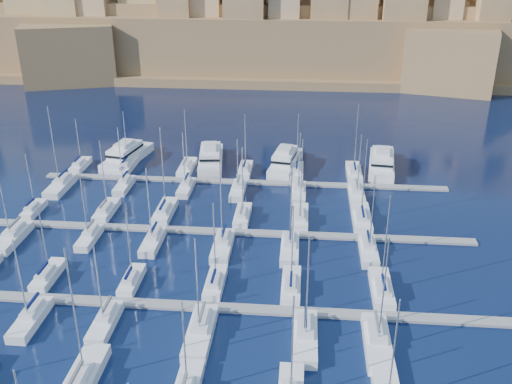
# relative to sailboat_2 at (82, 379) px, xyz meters

# --- Properties ---
(ground) EXTENTS (600.00, 600.00, 0.00)m
(ground) POSITION_rel_sailboat_2_xyz_m (11.90, 27.78, -0.79)
(ground) COLOR black
(ground) RESTS_ON ground
(pontoon_mid_near) EXTENTS (84.00, 2.00, 0.40)m
(pontoon_mid_near) POSITION_rel_sailboat_2_xyz_m (11.90, 15.78, -0.59)
(pontoon_mid_near) COLOR slate
(pontoon_mid_near) RESTS_ON ground
(pontoon_mid_far) EXTENTS (84.00, 2.00, 0.40)m
(pontoon_mid_far) POSITION_rel_sailboat_2_xyz_m (11.90, 37.78, -0.59)
(pontoon_mid_far) COLOR slate
(pontoon_mid_far) RESTS_ON ground
(pontoon_far) EXTENTS (84.00, 2.00, 0.40)m
(pontoon_far) POSITION_rel_sailboat_2_xyz_m (11.90, 59.78, -0.59)
(pontoon_far) COLOR slate
(pontoon_far) RESTS_ON ground
(sailboat_2) EXTENTS (3.21, 10.70, 17.97)m
(sailboat_2) POSITION_rel_sailboat_2_xyz_m (0.00, 0.00, 0.00)
(sailboat_2) COLOR silver
(sailboat_2) RESTS_ON ground
(sailboat_13) EXTENTS (2.51, 8.36, 12.41)m
(sailboat_13) POSITION_rel_sailboat_2_xyz_m (-13.12, 20.85, -0.07)
(sailboat_13) COLOR silver
(sailboat_13) RESTS_ON ground
(sailboat_14) EXTENTS (2.34, 7.80, 12.21)m
(sailboat_14) POSITION_rel_sailboat_2_xyz_m (-0.23, 20.58, -0.07)
(sailboat_14) COLOR silver
(sailboat_14) RESTS_ON ground
(sailboat_15) EXTENTS (2.58, 8.58, 13.70)m
(sailboat_15) POSITION_rel_sailboat_2_xyz_m (12.17, 20.96, -0.05)
(sailboat_15) COLOR silver
(sailboat_15) RESTS_ON ground
(sailboat_16) EXTENTS (2.73, 9.12, 13.68)m
(sailboat_16) POSITION_rel_sailboat_2_xyz_m (23.27, 21.22, -0.05)
(sailboat_16) COLOR silver
(sailboat_16) RESTS_ON ground
(sailboat_17) EXTENTS (2.94, 9.78, 15.53)m
(sailboat_17) POSITION_rel_sailboat_2_xyz_m (36.29, 21.55, -0.03)
(sailboat_17) COLOR silver
(sailboat_17) RESTS_ON ground
(sailboat_19) EXTENTS (2.68, 8.95, 13.38)m
(sailboat_19) POSITION_rel_sailboat_2_xyz_m (-10.97, 10.41, -0.05)
(sailboat_19) COLOR silver
(sailboat_19) RESTS_ON ground
(sailboat_20) EXTENTS (2.58, 8.59, 13.05)m
(sailboat_20) POSITION_rel_sailboat_2_xyz_m (-0.86, 10.59, -0.06)
(sailboat_20) COLOR silver
(sailboat_20) RESTS_ON ground
(sailboat_21) EXTENTS (3.16, 10.54, 15.08)m
(sailboat_21) POSITION_rel_sailboat_2_xyz_m (12.02, 9.63, -0.02)
(sailboat_21) COLOR silver
(sailboat_21) RESTS_ON ground
(sailboat_22) EXTENTS (3.08, 10.28, 16.03)m
(sailboat_22) POSITION_rel_sailboat_2_xyz_m (25.41, 9.76, -0.02)
(sailboat_22) COLOR silver
(sailboat_22) RESTS_ON ground
(sailboat_23) EXTENTS (3.18, 10.61, 16.30)m
(sailboat_23) POSITION_rel_sailboat_2_xyz_m (34.41, 9.59, -0.01)
(sailboat_23) COLOR silver
(sailboat_23) RESTS_ON ground
(sailboat_24) EXTENTS (2.20, 7.35, 11.75)m
(sailboat_24) POSITION_rel_sailboat_2_xyz_m (-25.19, 42.35, -0.08)
(sailboat_24) COLOR silver
(sailboat_24) RESTS_ON ground
(sailboat_25) EXTENTS (2.65, 8.85, 14.43)m
(sailboat_25) POSITION_rel_sailboat_2_xyz_m (-11.56, 43.09, -0.04)
(sailboat_25) COLOR silver
(sailboat_25) RESTS_ON ground
(sailboat_26) EXTENTS (2.96, 9.88, 17.04)m
(sailboat_26) POSITION_rel_sailboat_2_xyz_m (-0.67, 43.59, -0.01)
(sailboat_26) COLOR silver
(sailboat_26) RESTS_ON ground
(sailboat_27) EXTENTS (2.66, 8.88, 14.04)m
(sailboat_27) POSITION_rel_sailboat_2_xyz_m (13.76, 43.10, -0.05)
(sailboat_27) COLOR silver
(sailboat_27) RESTS_ON ground
(sailboat_28) EXTENTS (2.85, 9.49, 15.67)m
(sailboat_28) POSITION_rel_sailboat_2_xyz_m (24.20, 43.40, -0.03)
(sailboat_28) COLOR silver
(sailboat_28) RESTS_ON ground
(sailboat_29) EXTENTS (3.23, 10.75, 15.76)m
(sailboat_29) POSITION_rel_sailboat_2_xyz_m (35.21, 44.02, -0.02)
(sailboat_29) COLOR silver
(sailboat_29) RESTS_ON ground
(sailboat_30) EXTENTS (3.10, 10.35, 15.15)m
(sailboat_30) POSITION_rel_sailboat_2_xyz_m (-24.04, 31.73, -0.03)
(sailboat_30) COLOR silver
(sailboat_30) RESTS_ON ground
(sailboat_31) EXTENTS (2.42, 8.08, 12.72)m
(sailboat_31) POSITION_rel_sailboat_2_xyz_m (-11.09, 32.84, -0.06)
(sailboat_31) COLOR silver
(sailboat_31) RESTS_ON ground
(sailboat_32) EXTENTS (2.67, 8.91, 14.34)m
(sailboat_32) POSITION_rel_sailboat_2_xyz_m (-0.07, 32.43, -0.04)
(sailboat_32) COLOR silver
(sailboat_32) RESTS_ON ground
(sailboat_33) EXTENTS (2.97, 9.91, 15.91)m
(sailboat_33) POSITION_rel_sailboat_2_xyz_m (11.74, 31.94, -0.02)
(sailboat_33) COLOR silver
(sailboat_33) RESTS_ON ground
(sailboat_34) EXTENTS (2.90, 9.68, 16.37)m
(sailboat_34) POSITION_rel_sailboat_2_xyz_m (22.73, 32.06, -0.02)
(sailboat_34) COLOR silver
(sailboat_34) RESTS_ON ground
(sailboat_35) EXTENTS (2.70, 9.01, 12.85)m
(sailboat_35) POSITION_rel_sailboat_2_xyz_m (35.40, 32.38, -0.06)
(sailboat_35) COLOR silver
(sailboat_35) RESTS_ON ground
(sailboat_36) EXTENTS (2.42, 8.07, 11.53)m
(sailboat_36) POSITION_rel_sailboat_2_xyz_m (-24.72, 64.71, -0.08)
(sailboat_36) COLOR silver
(sailboat_36) RESTS_ON ground
(sailboat_37) EXTENTS (2.70, 9.00, 13.31)m
(sailboat_37) POSITION_rel_sailboat_2_xyz_m (-14.24, 65.16, -0.05)
(sailboat_37) COLOR silver
(sailboat_37) RESTS_ON ground
(sailboat_38) EXTENTS (2.87, 9.57, 14.00)m
(sailboat_38) POSITION_rel_sailboat_2_xyz_m (-0.98, 65.44, -0.04)
(sailboat_38) COLOR silver
(sailboat_38) RESTS_ON ground
(sailboat_39) EXTENTS (2.66, 8.86, 13.39)m
(sailboat_39) POSITION_rel_sailboat_2_xyz_m (11.92, 65.09, -0.05)
(sailboat_39) COLOR silver
(sailboat_39) RESTS_ON ground
(sailboat_40) EXTENTS (2.76, 9.20, 13.69)m
(sailboat_40) POSITION_rel_sailboat_2_xyz_m (23.09, 65.26, -0.05)
(sailboat_40) COLOR silver
(sailboat_40) RESTS_ON ground
(sailboat_41) EXTENTS (3.03, 10.11, 16.04)m
(sailboat_41) POSITION_rel_sailboat_2_xyz_m (35.34, 65.71, -0.02)
(sailboat_41) COLOR silver
(sailboat_41) RESTS_ON ground
(sailboat_42) EXTENTS (3.23, 10.77, 17.72)m
(sailboat_42) POSITION_rel_sailboat_2_xyz_m (-24.55, 53.52, -0.00)
(sailboat_42) COLOR silver
(sailboat_42) RESTS_ON ground
(sailboat_43) EXTENTS (2.48, 8.27, 13.50)m
(sailboat_43) POSITION_rel_sailboat_2_xyz_m (-11.77, 54.75, -0.06)
(sailboat_43) COLOR silver
(sailboat_43) RESTS_ON ground
(sailboat_44) EXTENTS (2.47, 8.24, 12.83)m
(sailboat_44) POSITION_rel_sailboat_2_xyz_m (0.99, 54.76, -0.06)
(sailboat_44) COLOR silver
(sailboat_44) RESTS_ON ground
(sailboat_45) EXTENTS (2.68, 8.92, 11.88)m
(sailboat_45) POSITION_rel_sailboat_2_xyz_m (11.67, 54.43, -0.07)
(sailboat_45) COLOR silver
(sailboat_45) RESTS_ON ground
(sailboat_46) EXTENTS (2.76, 9.20, 13.58)m
(sailboat_46) POSITION_rel_sailboat_2_xyz_m (23.72, 54.29, -0.05)
(sailboat_46) COLOR silver
(sailboat_46) RESTS_ON ground
(sailboat_47) EXTENTS (2.93, 9.78, 13.71)m
(sailboat_47) POSITION_rel_sailboat_2_xyz_m (35.07, 54.01, -0.04)
(sailboat_47) COLOR silver
(sailboat_47) RESTS_ON ground
(motor_yacht_a) EXTENTS (8.27, 17.73, 5.25)m
(motor_yacht_a) POSITION_rel_sailboat_2_xyz_m (-15.63, 69.48, 0.94)
(motor_yacht_a) COLOR silver
(motor_yacht_a) RESTS_ON ground
(motor_yacht_b) EXTENTS (7.10, 17.37, 5.25)m
(motor_yacht_b) POSITION_rel_sailboat_2_xyz_m (3.70, 69.38, 0.94)
(motor_yacht_b) COLOR silver
(motor_yacht_b) RESTS_ON ground
(motor_yacht_c) EXTENTS (7.48, 16.74, 5.25)m
(motor_yacht_c) POSITION_rel_sailboat_2_xyz_m (20.46, 69.04, 0.94)
(motor_yacht_c) COLOR silver
(motor_yacht_c) RESTS_ON ground
(motor_yacht_d) EXTENTS (7.30, 18.01, 5.25)m
(motor_yacht_d) POSITION_rel_sailboat_2_xyz_m (41.60, 69.69, 0.94)
(motor_yacht_d) COLOR silver
(motor_yacht_d) RESTS_ON ground
(fortified_city) EXTENTS (460.00, 108.95, 59.52)m
(fortified_city) POSITION_rel_sailboat_2_xyz_m (11.71, 183.04, 13.95)
(fortified_city) COLOR brown
(fortified_city) RESTS_ON ground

